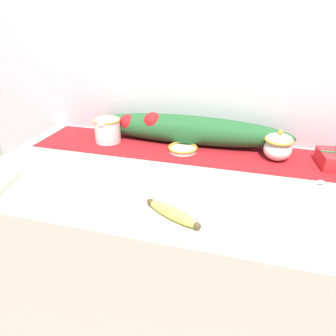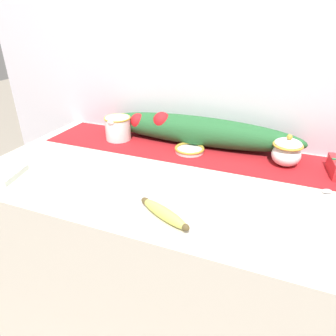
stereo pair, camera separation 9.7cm
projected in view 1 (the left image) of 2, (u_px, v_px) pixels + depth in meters
name	position (u px, v px, depth m)	size (l,w,h in m)	color
ground_plane	(170.00, 335.00, 1.46)	(12.00, 12.00, 0.00)	gray
countertop	(170.00, 268.00, 1.25)	(1.36, 0.71, 0.90)	beige
back_wall	(194.00, 67.00, 1.23)	(2.16, 0.04, 2.40)	silver
table_runner	(184.00, 150.00, 1.23)	(1.25, 0.26, 0.00)	#A8191E
cream_pitcher	(108.00, 129.00, 1.28)	(0.12, 0.13, 0.10)	white
sugar_bowl	(278.00, 146.00, 1.12)	(0.11, 0.11, 0.12)	white
small_dish	(183.00, 149.00, 1.21)	(0.12, 0.12, 0.02)	white
banana	(172.00, 213.00, 0.81)	(0.18, 0.11, 0.03)	#CCD156
spoon	(316.00, 183.00, 0.98)	(0.16, 0.11, 0.01)	silver
poinsettia_garland	(186.00, 129.00, 1.26)	(0.86, 0.13, 0.13)	#235B2D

